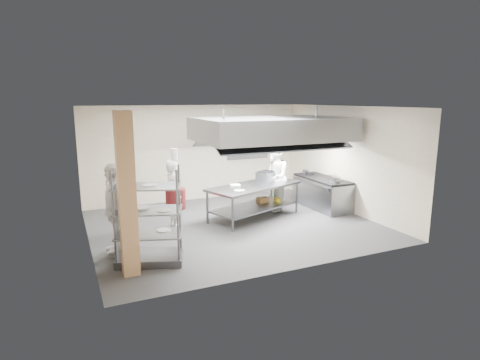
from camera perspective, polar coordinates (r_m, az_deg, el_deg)
name	(u,v)px	position (r m, az deg, el deg)	size (l,w,h in m)	color
floor	(234,225)	(10.40, -0.89, -6.41)	(7.00, 7.00, 0.00)	#2A2A2C
ceiling	(233,107)	(9.89, -0.95, 10.36)	(7.00, 7.00, 0.00)	silver
wall_back	(196,153)	(12.82, -6.25, 3.83)	(7.00, 7.00, 0.00)	#B8AA92
wall_left	(84,179)	(9.25, -21.24, 0.13)	(6.00, 6.00, 0.00)	#B8AA92
wall_right	(346,159)	(11.85, 14.84, 2.89)	(6.00, 6.00, 0.00)	#B8AA92
column	(127,195)	(7.45, -15.78, -2.13)	(0.30, 0.30, 3.00)	tan
exhaust_hood	(272,129)	(10.85, 4.58, 7.26)	(4.00, 2.50, 0.60)	gray
hood_strip_a	(242,142)	(10.48, 0.22, 5.38)	(1.60, 0.12, 0.04)	white
hood_strip_b	(300,139)	(11.34, 8.57, 5.73)	(1.60, 0.12, 0.04)	white
wall_shelf	(249,151)	(13.33, 1.35, 4.20)	(1.50, 0.28, 0.04)	gray
island	(254,201)	(10.92, 2.04, -3.05)	(2.68, 1.12, 0.91)	slate
island_worktop	(254,186)	(10.82, 2.05, -0.87)	(2.68, 1.12, 0.06)	gray
island_undershelf	(254,207)	(10.96, 2.03, -3.83)	(2.46, 1.00, 0.04)	slate
pass_rack	(148,216)	(8.05, -12.89, -4.97)	(1.28, 0.75, 1.92)	gray
cooking_range	(322,194)	(12.19, 11.57, -1.90)	(0.80, 2.00, 0.84)	slate
range_top	(322,179)	(12.09, 11.65, 0.17)	(0.78, 1.96, 0.06)	black
chef_head	(174,195)	(9.99, -9.38, -2.09)	(0.64, 0.42, 1.75)	silver
chef_line	(274,177)	(11.51, 4.90, 0.36)	(0.95, 0.74, 1.96)	silver
chef_plating	(115,209)	(8.66, -17.38, -4.00)	(1.13, 0.47, 1.93)	white
griddle	(266,176)	(11.42, 3.71, 0.55)	(0.50, 0.39, 0.24)	slate
wicker_basket	(263,200)	(11.35, 3.26, -2.83)	(0.32, 0.22, 0.14)	brown
stockpot	(333,178)	(11.67, 13.10, 0.29)	(0.25, 0.25, 0.17)	slate
plate_stack	(149,233)	(8.15, -12.78, -7.30)	(0.28, 0.28, 0.05)	white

